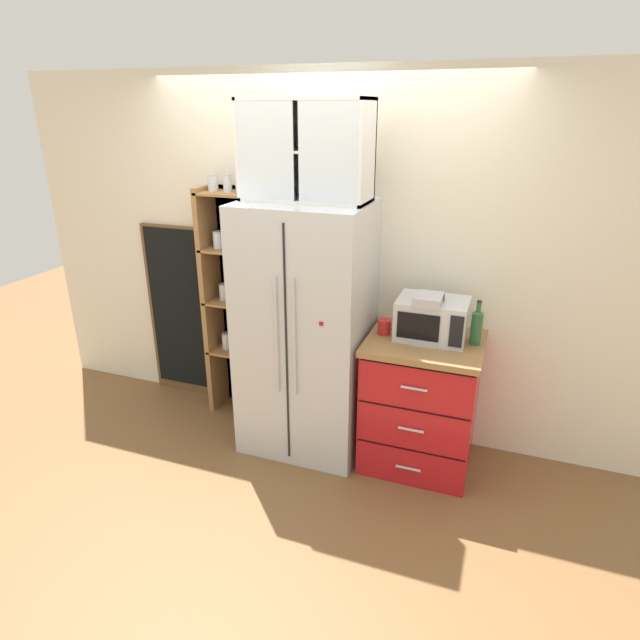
{
  "coord_description": "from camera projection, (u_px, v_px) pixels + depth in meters",
  "views": [
    {
      "loc": [
        1.25,
        -3.12,
        2.29
      ],
      "look_at": [
        0.1,
        0.01,
        0.96
      ],
      "focal_mm": 29.97,
      "sensor_mm": 36.0,
      "label": 1
    }
  ],
  "objects": [
    {
      "name": "ground_plane",
      "position": [
        307.0,
        438.0,
        3.97
      ],
      "size": [
        10.54,
        10.54,
        0.0
      ],
      "primitive_type": "plane",
      "color": "brown"
    },
    {
      "name": "wall_back_cream",
      "position": [
        326.0,
        259.0,
        3.85
      ],
      "size": [
        4.85,
        0.1,
        2.55
      ],
      "primitive_type": "cube",
      "color": "silver",
      "rests_on": "ground"
    },
    {
      "name": "refrigerator",
      "position": [
        306.0,
        330.0,
        3.66
      ],
      "size": [
        0.83,
        0.7,
        1.75
      ],
      "color": "silver",
      "rests_on": "ground"
    },
    {
      "name": "pantry_shelf_column",
      "position": [
        237.0,
        298.0,
        4.08
      ],
      "size": [
        0.47,
        0.3,
        1.89
      ],
      "color": "brown",
      "rests_on": "ground"
    },
    {
      "name": "counter_cabinet",
      "position": [
        421.0,
        402.0,
        3.58
      ],
      "size": [
        0.74,
        0.65,
        0.91
      ],
      "color": "red",
      "rests_on": "ground"
    },
    {
      "name": "microwave",
      "position": [
        432.0,
        319.0,
        3.4
      ],
      "size": [
        0.44,
        0.33,
        0.26
      ],
      "color": "silver",
      "rests_on": "counter_cabinet"
    },
    {
      "name": "coffee_maker",
      "position": [
        428.0,
        317.0,
        3.36
      ],
      "size": [
        0.17,
        0.2,
        0.31
      ],
      "color": "#B7B7BC",
      "rests_on": "counter_cabinet"
    },
    {
      "name": "mug_red",
      "position": [
        384.0,
        327.0,
        3.48
      ],
      "size": [
        0.12,
        0.08,
        0.1
      ],
      "color": "red",
      "rests_on": "counter_cabinet"
    },
    {
      "name": "mug_navy",
      "position": [
        425.0,
        337.0,
        3.35
      ],
      "size": [
        0.12,
        0.08,
        0.08
      ],
      "color": "navy",
      "rests_on": "counter_cabinet"
    },
    {
      "name": "bottle_green",
      "position": [
        477.0,
        325.0,
        3.31
      ],
      "size": [
        0.07,
        0.07,
        0.29
      ],
      "color": "#285B33",
      "rests_on": "counter_cabinet"
    },
    {
      "name": "bottle_amber",
      "position": [
        425.0,
        326.0,
        3.32
      ],
      "size": [
        0.07,
        0.07,
        0.27
      ],
      "color": "brown",
      "rests_on": "counter_cabinet"
    },
    {
      "name": "upper_cabinet",
      "position": [
        307.0,
        151.0,
        3.26
      ],
      "size": [
        0.8,
        0.32,
        0.6
      ],
      "color": "silver",
      "rests_on": "refrigerator"
    },
    {
      "name": "chalkboard_menu",
      "position": [
        182.0,
        312.0,
        4.38
      ],
      "size": [
        0.6,
        0.04,
        1.44
      ],
      "color": "brown",
      "rests_on": "ground"
    }
  ]
}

